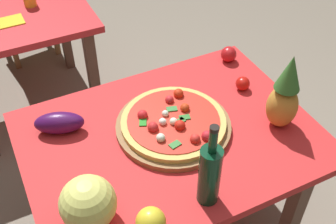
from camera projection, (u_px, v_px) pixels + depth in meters
display_table at (171, 151)px, 1.75m from camera, size 1.17×0.87×0.72m
background_table at (16, 29)px, 2.51m from camera, size 0.87×0.78×0.72m
pizza_board at (173, 126)px, 1.72m from camera, size 0.47×0.47×0.02m
pizza at (174, 121)px, 1.69m from camera, size 0.43×0.43×0.06m
wine_bottle at (210, 174)px, 1.38m from camera, size 0.08×0.08×0.35m
pineapple_left at (285, 96)px, 1.64m from camera, size 0.13×0.13×0.34m
melon at (88, 203)px, 1.34m from camera, size 0.19×0.19×0.19m
bell_pepper at (151, 222)px, 1.34m from camera, size 0.10×0.10×0.11m
eggplant at (59, 123)px, 1.68m from camera, size 0.22×0.16×0.09m
tomato_at_corner at (229, 54)px, 2.05m from camera, size 0.08×0.08×0.08m
tomato_near_board at (243, 83)px, 1.89m from camera, size 0.06×0.06×0.06m
napkin_folded at (11, 21)px, 2.34m from camera, size 0.14×0.12×0.01m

